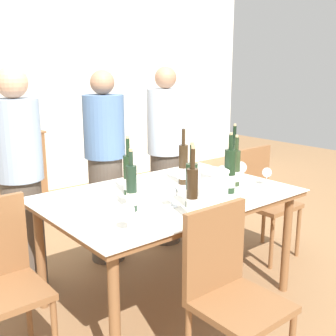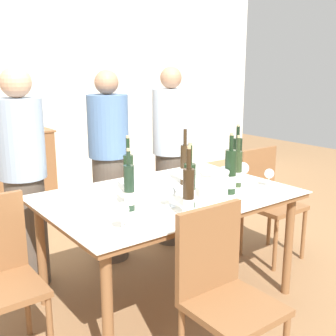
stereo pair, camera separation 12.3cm
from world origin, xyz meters
name	(u,v)px [view 1 (the left image)]	position (x,y,z in m)	size (l,w,h in m)	color
ground_plane	(168,298)	(0.00, 0.00, 0.00)	(12.00, 12.00, 0.00)	olive
back_wall	(2,84)	(0.00, 3.12, 1.40)	(8.00, 0.10, 2.80)	silver
dining_table	(168,204)	(0.00, 0.00, 0.71)	(1.65, 1.11, 0.78)	brown
ice_bucket	(214,183)	(0.19, -0.24, 0.87)	(0.20, 0.20, 0.18)	white
wine_bottle_0	(230,172)	(0.34, -0.24, 0.92)	(0.08, 0.08, 0.41)	black
wine_bottle_1	(132,189)	(-0.38, -0.12, 0.91)	(0.06, 0.06, 0.38)	#1E3323
wine_bottle_2	(234,158)	(0.71, 0.06, 0.92)	(0.07, 0.07, 0.41)	black
wine_bottle_3	(183,165)	(0.24, 0.12, 0.92)	(0.07, 0.07, 0.40)	#332314
wine_bottle_4	(192,195)	(-0.20, -0.45, 0.92)	(0.07, 0.07, 0.42)	#332314
wine_bottle_5	(192,186)	(-0.06, -0.29, 0.91)	(0.07, 0.07, 0.40)	black
wine_bottle_6	(236,169)	(0.50, -0.15, 0.90)	(0.06, 0.06, 0.37)	#28381E
wine_bottle_7	(128,176)	(-0.21, 0.16, 0.91)	(0.07, 0.07, 0.40)	black
wine_glass_0	(172,193)	(-0.15, -0.22, 0.86)	(0.08, 0.08, 0.13)	white
wine_glass_1	(222,172)	(0.47, -0.05, 0.87)	(0.08, 0.08, 0.14)	white
wine_glass_2	(241,168)	(0.59, -0.12, 0.89)	(0.09, 0.09, 0.16)	white
wine_glass_3	(267,173)	(0.68, -0.29, 0.86)	(0.07, 0.07, 0.13)	white
wine_glass_4	(225,175)	(0.42, -0.13, 0.87)	(0.08, 0.08, 0.13)	white
wine_glass_5	(128,211)	(-0.58, -0.38, 0.89)	(0.08, 0.08, 0.15)	white
chair_right_end	(261,194)	(1.12, 0.09, 0.54)	(0.42, 0.42, 0.93)	brown
chair_near_front	(229,284)	(-0.24, -0.78, 0.53)	(0.42, 0.42, 0.92)	brown
person_host	(20,183)	(-0.70, 0.80, 0.81)	(0.33, 0.33, 1.61)	#51473D
person_guest_left	(105,169)	(0.01, 0.82, 0.79)	(0.33, 0.33, 1.59)	#51473D
person_guest_right	(166,157)	(0.64, 0.81, 0.81)	(0.33, 0.33, 1.61)	#51473D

